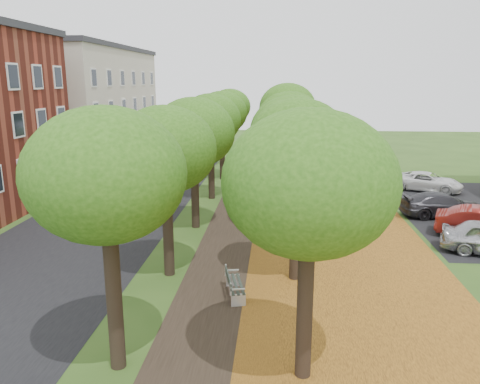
# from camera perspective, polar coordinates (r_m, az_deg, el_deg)

# --- Properties ---
(ground) EXTENTS (120.00, 120.00, 0.00)m
(ground) POSITION_cam_1_polar(r_m,az_deg,el_deg) (13.01, -4.71, -20.80)
(ground) COLOR #2D4C19
(ground) RESTS_ON ground
(street_asphalt) EXTENTS (8.00, 70.00, 0.01)m
(street_asphalt) POSITION_cam_1_polar(r_m,az_deg,el_deg) (28.21, -15.04, -2.02)
(street_asphalt) COLOR black
(street_asphalt) RESTS_ON ground
(footpath) EXTENTS (3.20, 70.00, 0.01)m
(footpath) POSITION_cam_1_polar(r_m,az_deg,el_deg) (26.69, 0.35, -2.43)
(footpath) COLOR black
(footpath) RESTS_ON ground
(leaf_verge) EXTENTS (7.50, 70.00, 0.01)m
(leaf_verge) POSITION_cam_1_polar(r_m,az_deg,el_deg) (26.81, 11.08, -2.61)
(leaf_verge) COLOR #B06E20
(leaf_verge) RESTS_ON ground
(parking_lot) EXTENTS (9.00, 16.00, 0.01)m
(parking_lot) POSITION_cam_1_polar(r_m,az_deg,el_deg) (29.96, 27.24, -2.18)
(parking_lot) COLOR black
(parking_lot) RESTS_ON ground
(tree_row_west) EXTENTS (3.90, 33.90, 6.65)m
(tree_row_west) POSITION_cam_1_polar(r_m,az_deg,el_deg) (26.02, -4.52, 8.22)
(tree_row_west) COLOR black
(tree_row_west) RESTS_ON ground
(tree_row_east) EXTENTS (3.90, 33.90, 6.65)m
(tree_row_east) POSITION_cam_1_polar(r_m,az_deg,el_deg) (25.72, 6.21, 8.13)
(tree_row_east) COLOR black
(tree_row_east) RESTS_ON ground
(building_cream) EXTENTS (10.30, 20.30, 10.40)m
(building_cream) POSITION_cam_1_polar(r_m,az_deg,el_deg) (47.54, -19.21, 10.21)
(building_cream) COLOR beige
(building_cream) RESTS_ON ground
(bench) EXTENTS (0.86, 1.82, 0.83)m
(bench) POSITION_cam_1_polar(r_m,az_deg,el_deg) (16.51, -0.76, -11.18)
(bench) COLOR #242D26
(bench) RESTS_ON ground
(car_grey) EXTENTS (4.66, 2.22, 1.31)m
(car_grey) POSITION_cam_1_polar(r_m,az_deg,el_deg) (27.94, 23.47, -1.46)
(car_grey) COLOR #2D2C31
(car_grey) RESTS_ON ground
(car_white) EXTENTS (4.98, 3.79, 1.26)m
(car_white) POSITION_cam_1_polar(r_m,az_deg,el_deg) (34.10, 21.86, 1.19)
(car_white) COLOR white
(car_white) RESTS_ON ground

